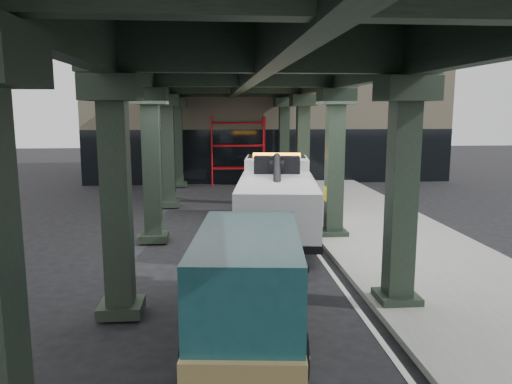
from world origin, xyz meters
name	(u,v)px	position (x,y,z in m)	size (l,w,h in m)	color
ground	(263,257)	(0.00, 0.00, 0.00)	(90.00, 90.00, 0.00)	black
sidewalk	(387,235)	(4.50, 2.00, 0.07)	(5.00, 40.00, 0.15)	gray
lane_stripe	(307,239)	(1.70, 2.00, 0.01)	(0.12, 38.00, 0.01)	silver
viaduct	(244,74)	(-0.40, 2.00, 5.46)	(7.40, 32.00, 6.40)	black
building	(263,115)	(2.00, 20.00, 4.00)	(22.00, 10.00, 8.00)	#C6B793
scaffolding	(238,149)	(0.00, 14.64, 2.11)	(3.08, 0.88, 4.00)	red
tow_truck	(277,194)	(0.80, 3.03, 1.37)	(3.37, 8.80, 2.82)	black
towed_van	(248,278)	(-0.77, -5.07, 1.12)	(2.51, 5.31, 2.08)	#134046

